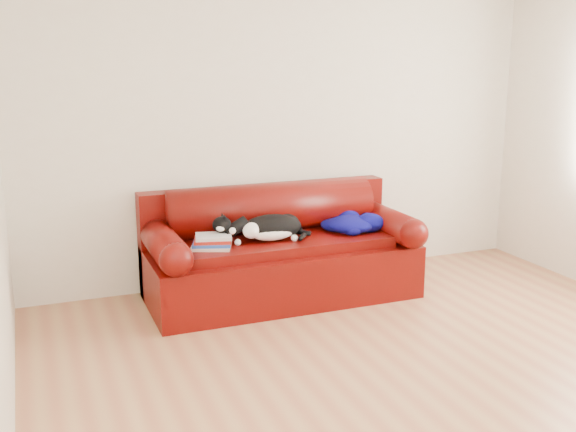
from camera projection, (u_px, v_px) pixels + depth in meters
name	position (u px, v px, depth m)	size (l,w,h in m)	color
ground	(407.00, 370.00, 4.15)	(4.50, 4.50, 0.00)	#9B5B3E
room_shell	(436.00, 95.00, 3.82)	(4.52, 4.02, 2.61)	beige
sofa_base	(281.00, 268.00, 5.35)	(2.10, 0.90, 0.50)	#410602
sofa_back	(271.00, 224.00, 5.50)	(2.10, 1.01, 0.88)	#410602
book_stack	(212.00, 242.00, 4.97)	(0.35, 0.31, 0.10)	beige
cat	(271.00, 228.00, 5.17)	(0.71, 0.33, 0.25)	black
blanket	(352.00, 223.00, 5.45)	(0.49, 0.40, 0.15)	#0A024D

